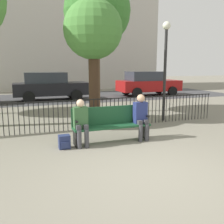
{
  "coord_description": "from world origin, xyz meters",
  "views": [
    {
      "loc": [
        -2.18,
        -3.86,
        1.95
      ],
      "look_at": [
        0.0,
        2.03,
        0.8
      ],
      "focal_mm": 40.0,
      "sensor_mm": 36.0,
      "label": 1
    }
  ],
  "objects": [
    {
      "name": "parked_car_2",
      "position": [
        -0.54,
        11.01,
        0.84
      ],
      "size": [
        4.2,
        1.94,
        1.62
      ],
      "color": "black",
      "rests_on": "ground"
    },
    {
      "name": "backpack",
      "position": [
        -1.25,
        1.94,
        0.16
      ],
      "size": [
        0.27,
        0.25,
        0.33
      ],
      "color": "navy",
      "rests_on": "ground"
    },
    {
      "name": "tree_1",
      "position": [
        0.25,
        4.53,
        3.1
      ],
      "size": [
        2.0,
        2.0,
        4.17
      ],
      "color": "#422D1E",
      "rests_on": "ground"
    },
    {
      "name": "street_surface",
      "position": [
        0.0,
        12.0,
        0.0
      ],
      "size": [
        24.0,
        6.0,
        0.01
      ],
      "color": "#3D3D3F",
      "rests_on": "ground"
    },
    {
      "name": "ground_plane",
      "position": [
        0.0,
        0.0,
        0.0
      ],
      "size": [
        80.0,
        80.0,
        0.0
      ],
      "primitive_type": "plane",
      "color": "gray"
    },
    {
      "name": "park_bench",
      "position": [
        0.0,
        2.11,
        0.5
      ],
      "size": [
        2.04,
        0.45,
        0.92
      ],
      "color": "#194728",
      "rests_on": "ground"
    },
    {
      "name": "tree_3",
      "position": [
        0.93,
        6.25,
        4.11
      ],
      "size": [
        2.69,
        2.69,
        5.46
      ],
      "color": "brown",
      "rests_on": "ground"
    },
    {
      "name": "lamp_post",
      "position": [
        2.68,
        3.87,
        2.31
      ],
      "size": [
        0.28,
        0.28,
        3.47
      ],
      "color": "black",
      "rests_on": "ground"
    },
    {
      "name": "seated_person_0",
      "position": [
        -0.83,
        1.97,
        0.65
      ],
      "size": [
        0.34,
        0.39,
        1.17
      ],
      "color": "#3D3D42",
      "rests_on": "ground"
    },
    {
      "name": "seated_person_1",
      "position": [
        0.81,
        1.98,
        0.69
      ],
      "size": [
        0.34,
        0.39,
        1.23
      ],
      "color": "#3D3D42",
      "rests_on": "ground"
    },
    {
      "name": "parked_car_1",
      "position": [
        5.95,
        11.14,
        0.84
      ],
      "size": [
        4.2,
        1.94,
        1.62
      ],
      "color": "maroon",
      "rests_on": "ground"
    },
    {
      "name": "fence_railing",
      "position": [
        -0.02,
        3.63,
        0.56
      ],
      "size": [
        9.01,
        0.03,
        0.95
      ],
      "color": "black",
      "rests_on": "ground"
    }
  ]
}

